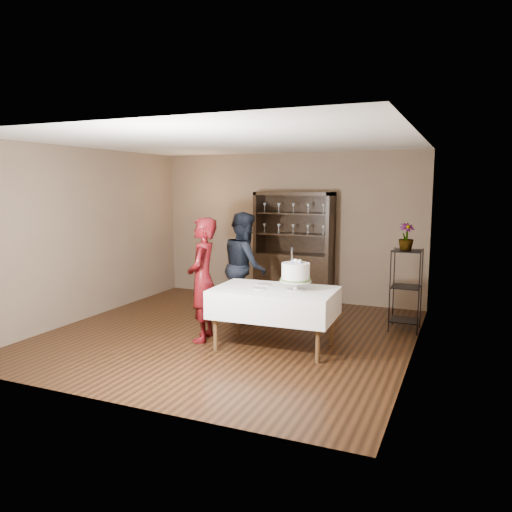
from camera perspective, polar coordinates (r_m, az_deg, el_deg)
The scene contains 14 objects.
floor at distance 7.24m, azimuth -3.06°, elevation -8.91°, with size 5.00×5.00×0.00m, color black.
ceiling at distance 6.95m, azimuth -3.23°, elevation 12.90°, with size 5.00×5.00×0.00m, color white.
back_wall at distance 9.27m, azimuth 3.71°, elevation 3.33°, with size 5.00×0.02×2.70m, color brown.
wall_left at distance 8.37m, azimuth -18.69°, elevation 2.42°, with size 0.02×5.00×2.70m, color brown.
wall_right at distance 6.28m, azimuth 17.77°, elevation 0.71°, with size 0.02×5.00×2.70m, color brown.
china_hutch at distance 9.05m, azimuth 4.35°, elevation -1.17°, with size 1.40×0.48×2.00m.
plant_etagere at distance 7.59m, azimuth 16.76°, elevation -3.37°, with size 0.42×0.42×1.20m.
cake_table at distance 6.52m, azimuth 2.13°, elevation -5.34°, with size 1.61×1.03×0.79m.
woman at distance 6.82m, azimuth -6.12°, elevation -2.68°, with size 0.62×0.41×1.69m, color #350410.
man at distance 7.88m, azimuth -1.30°, elevation -1.13°, with size 0.83×0.65×1.71m, color black.
cake at distance 6.36m, azimuth 4.56°, elevation -1.96°, with size 0.47×0.47×0.55m.
plate_near at distance 6.46m, azimuth 0.36°, elevation -3.72°, with size 0.18×0.18×0.01m, color silver.
plate_far at distance 6.71m, azimuth 0.91°, elevation -3.27°, with size 0.20×0.20×0.01m, color silver.
potted_plant at distance 7.45m, azimuth 16.79°, elevation 2.11°, with size 0.22×0.22×0.39m, color #4B6C33.
Camera 1 is at (3.07, -6.21, 2.11)m, focal length 35.00 mm.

